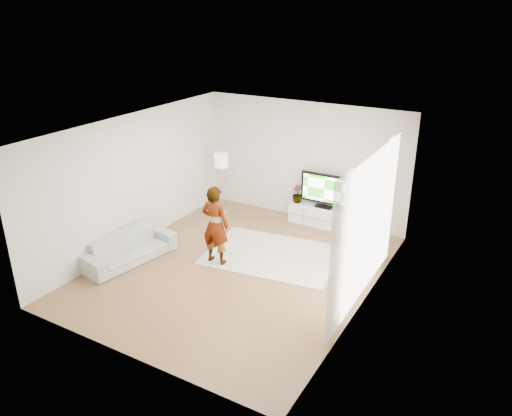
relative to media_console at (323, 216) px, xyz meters
The scene contains 17 objects.
floor 2.84m from the media_console, 102.79° to the right, with size 6.00×6.00×0.00m, color #946543.
ceiling 3.83m from the media_console, 102.79° to the right, with size 6.00×6.00×0.00m, color white.
wall_left 4.34m from the media_console, 138.52° to the right, with size 0.02×6.00×2.80m, color silver.
wall_right 3.54m from the media_console, 55.90° to the right, with size 0.02×6.00×2.80m, color silver.
wall_back 1.36m from the media_console, 159.47° to the left, with size 5.00×0.02×2.80m, color silver.
wall_front 5.92m from the media_console, 96.21° to the right, with size 5.00×0.02×2.80m, color silver.
window 3.32m from the media_console, 53.08° to the right, with size 0.01×2.60×2.50m, color white.
curtain_near 4.31m from the media_console, 64.79° to the right, with size 0.04×0.70×2.60m, color white.
curtain_far 2.40m from the media_console, 33.32° to the right, with size 0.04×0.70×2.60m, color white.
media_console is the anchor object (origin of this frame).
television 0.66m from the media_console, 90.00° to the left, with size 1.15×0.23×0.80m.
game_console 0.77m from the media_console, ahead, with size 0.07×0.17×0.22m.
potted_plant 0.80m from the media_console, behind, with size 0.24×0.24×0.43m, color #3F7238.
rug 1.95m from the media_console, 99.39° to the right, with size 2.63×1.89×0.01m, color beige.
player 3.02m from the media_console, 112.93° to the right, with size 0.59×0.38×1.61m, color #334772.
sofa 4.47m from the media_console, 127.39° to the right, with size 1.92×0.75×0.56m, color #B4B4AF.
floor_lamp 2.73m from the media_console, 168.49° to the right, with size 0.33×0.33×1.50m.
Camera 1 is at (4.57, -7.25, 4.85)m, focal length 35.00 mm.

